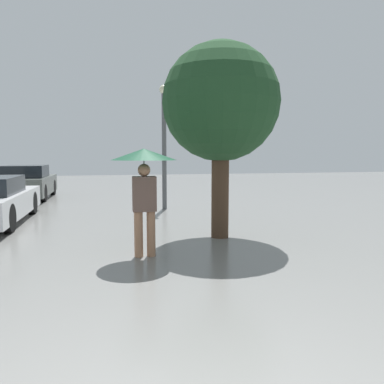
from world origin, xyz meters
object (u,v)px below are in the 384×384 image
at_px(tree, 221,104).
at_px(street_lamp, 164,138).
at_px(parked_car_farthest, 27,183).
at_px(pedestrian, 144,170).

height_order(tree, street_lamp, tree).
bearing_deg(street_lamp, tree, -82.92).
relative_size(parked_car_farthest, street_lamp, 1.01).
bearing_deg(parked_car_farthest, pedestrian, -68.45).
xyz_separation_m(pedestrian, tree, (1.67, 1.14, 1.26)).
bearing_deg(pedestrian, street_lamp, 77.98).
relative_size(tree, street_lamp, 1.03).
height_order(pedestrian, street_lamp, street_lamp).
distance_m(pedestrian, parked_car_farthest, 10.00).
relative_size(pedestrian, parked_car_farthest, 0.47).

